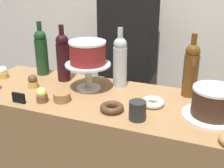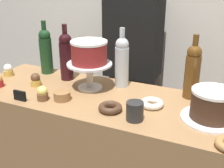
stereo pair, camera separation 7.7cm
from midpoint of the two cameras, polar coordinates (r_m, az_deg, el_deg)
The scene contains 18 objects.
back_wall at distance 2.16m, azimuth 10.71°, elevation 14.69°, with size 6.00×0.05×2.60m.
cake_stand_pedestal at distance 1.57m, azimuth -2.96°, elevation 2.45°, with size 0.24×0.24×0.15m.
white_layer_cake at distance 1.54m, azimuth -3.04°, elevation 6.19°, with size 0.19×0.19×0.12m.
silver_serving_platter at distance 1.38m, azimuth 20.14°, elevation -6.30°, with size 0.26×0.26×0.01m.
chocolate_round_cake at distance 1.35m, azimuth 20.52°, elevation -3.68°, with size 0.19×0.19×0.13m.
wine_bottle_clear at distance 1.60m, azimuth 3.31°, elevation 4.46°, with size 0.08×0.08×0.33m.
wine_bottle_green at distance 1.84m, azimuth -11.58°, elevation 6.42°, with size 0.08×0.08×0.33m.
wine_bottle_dark_red at distance 1.71m, azimuth -7.64°, elevation 5.49°, with size 0.08×0.08×0.33m.
wine_bottle_amber at distance 1.52m, azimuth 16.79°, elevation 2.52°, with size 0.08×0.08×0.33m.
cupcake_vanilla at distance 1.88m, azimuth -18.42°, elevation 2.53°, with size 0.06×0.06×0.07m.
cupcake_chocolate at distance 1.68m, azimuth -13.36°, elevation 0.78°, with size 0.06×0.06×0.07m.
cupcake_lemon at distance 1.49m, azimuth -11.94°, elevation -1.83°, with size 0.06×0.06×0.07m.
donut_chocolate at distance 1.36m, azimuth 1.28°, elevation -4.63°, with size 0.11×0.11×0.03m.
donut_sugar at distance 1.42m, azimuth 9.34°, elevation -3.68°, with size 0.11×0.11×0.03m.
cookie_stack at distance 1.48m, azimuth -8.21°, elevation -2.29°, with size 0.08×0.08×0.04m.
price_sign_chalkboard at distance 1.52m, azimuth -16.10°, elevation -2.21°, with size 0.07×0.01×0.05m.
coffee_cup_ceramic at distance 1.28m, azimuth 6.17°, elevation -5.28°, with size 0.08×0.08×0.09m.
barista_figure at distance 2.08m, azimuth 5.02°, elevation 1.59°, with size 0.36×0.22×1.60m.
Camera 2 is at (0.56, -1.23, 1.57)m, focal length 47.08 mm.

